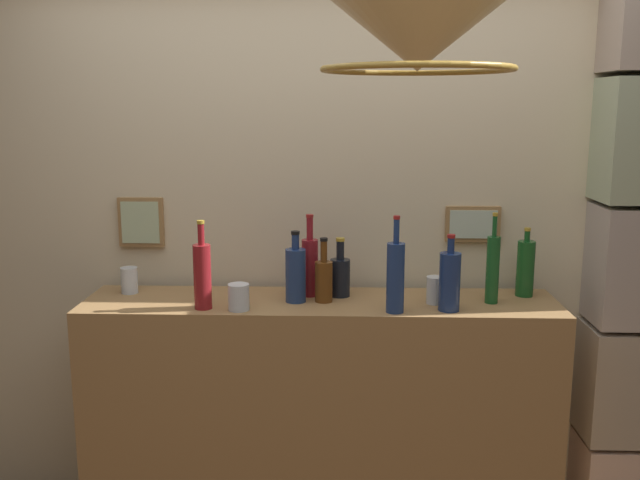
{
  "coord_description": "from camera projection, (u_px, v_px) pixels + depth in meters",
  "views": [
    {
      "loc": [
        0.09,
        -1.81,
        1.86
      ],
      "look_at": [
        0.0,
        0.77,
        1.35
      ],
      "focal_mm": 39.32,
      "sensor_mm": 36.0,
      "label": 1
    }
  ],
  "objects": [
    {
      "name": "liquor_bottle_rum",
      "position": [
        324.0,
        279.0,
        2.69
      ],
      "size": [
        0.07,
        0.07,
        0.25
      ],
      "color": "#603613",
      "rests_on": "bar_shelf_unit"
    },
    {
      "name": "pendant_lamp",
      "position": [
        418.0,
        34.0,
        1.81
      ],
      "size": [
        0.51,
        0.51,
        0.59
      ],
      "color": "beige"
    },
    {
      "name": "glass_tumbler_rocks",
      "position": [
        435.0,
        290.0,
        2.68
      ],
      "size": [
        0.07,
        0.07,
        0.1
      ],
      "color": "silver",
      "rests_on": "bar_shelf_unit"
    },
    {
      "name": "liquor_bottle_scotch",
      "position": [
        340.0,
        275.0,
        2.77
      ],
      "size": [
        0.08,
        0.08,
        0.24
      ],
      "color": "black",
      "rests_on": "bar_shelf_unit"
    },
    {
      "name": "panelled_rear_partition",
      "position": [
        322.0,
        231.0,
        2.95
      ],
      "size": [
        3.44,
        0.15,
        2.5
      ],
      "color": "beige",
      "rests_on": "ground"
    },
    {
      "name": "liquor_bottle_brandy",
      "position": [
        296.0,
        274.0,
        2.69
      ],
      "size": [
        0.08,
        0.08,
        0.28
      ],
      "color": "navy",
      "rests_on": "bar_shelf_unit"
    },
    {
      "name": "liquor_bottle_tequila",
      "position": [
        202.0,
        275.0,
        2.6
      ],
      "size": [
        0.07,
        0.07,
        0.33
      ],
      "color": "maroon",
      "rests_on": "bar_shelf_unit"
    },
    {
      "name": "liquor_bottle_amaro",
      "position": [
        310.0,
        265.0,
        2.77
      ],
      "size": [
        0.07,
        0.07,
        0.33
      ],
      "color": "maroon",
      "rests_on": "bar_shelf_unit"
    },
    {
      "name": "bar_shelf_unit",
      "position": [
        320.0,
        432.0,
        2.83
      ],
      "size": [
        1.84,
        0.4,
        1.1
      ],
      "primitive_type": "cube",
      "color": "#9E7547",
      "rests_on": "ground"
    },
    {
      "name": "liquor_bottle_rye",
      "position": [
        450.0,
        281.0,
        2.57
      ],
      "size": [
        0.08,
        0.08,
        0.29
      ],
      "color": "navy",
      "rests_on": "bar_shelf_unit"
    },
    {
      "name": "liquor_bottle_bourbon",
      "position": [
        395.0,
        276.0,
        2.55
      ],
      "size": [
        0.07,
        0.07,
        0.36
      ],
      "color": "navy",
      "rests_on": "bar_shelf_unit"
    },
    {
      "name": "glass_tumbler_shot",
      "position": [
        239.0,
        297.0,
        2.59
      ],
      "size": [
        0.08,
        0.08,
        0.1
      ],
      "color": "silver",
      "rests_on": "bar_shelf_unit"
    },
    {
      "name": "glass_tumbler_highball",
      "position": [
        129.0,
        280.0,
        2.82
      ],
      "size": [
        0.07,
        0.07,
        0.11
      ],
      "color": "silver",
      "rests_on": "bar_shelf_unit"
    },
    {
      "name": "liquor_bottle_sherry",
      "position": [
        525.0,
        268.0,
        2.77
      ],
      "size": [
        0.07,
        0.07,
        0.28
      ],
      "color": "#195321",
      "rests_on": "bar_shelf_unit"
    },
    {
      "name": "liquor_bottle_mezcal",
      "position": [
        493.0,
        268.0,
        2.67
      ],
      "size": [
        0.05,
        0.05,
        0.35
      ],
      "color": "#195323",
      "rests_on": "bar_shelf_unit"
    }
  ]
}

